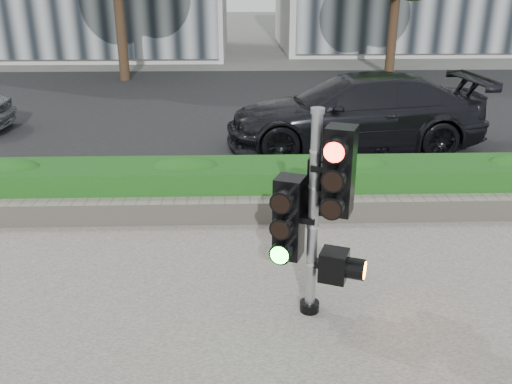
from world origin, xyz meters
TOP-DOWN VIEW (x-y plane):
  - ground at (0.00, 0.00)m, footprint 120.00×120.00m
  - road at (0.00, 10.00)m, footprint 60.00×13.00m
  - curb at (0.00, 3.15)m, footprint 60.00×0.25m
  - stone_wall at (0.00, 1.90)m, footprint 12.00×0.32m
  - hedge at (0.00, 2.55)m, footprint 12.00×1.00m
  - traffic_signal at (0.46, -0.51)m, footprint 0.84×0.71m
  - car_dark at (2.11, 5.69)m, footprint 5.57×2.54m

SIDE VIEW (x-z plane):
  - ground at x=0.00m, z-range 0.00..0.00m
  - road at x=0.00m, z-range 0.00..0.02m
  - curb at x=0.00m, z-range 0.00..0.12m
  - stone_wall at x=0.00m, z-range 0.03..0.37m
  - hedge at x=0.00m, z-range 0.03..0.71m
  - car_dark at x=2.11m, z-range 0.02..1.60m
  - traffic_signal at x=0.46m, z-range 0.15..2.42m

